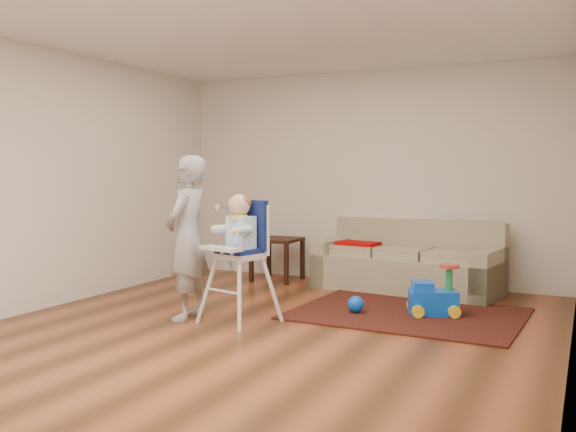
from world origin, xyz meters
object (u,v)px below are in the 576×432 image
at_px(ride_on_toy, 433,289).
at_px(sofa, 406,256).
at_px(adult, 187,238).
at_px(toy_ball, 356,304).
at_px(side_table, 277,259).
at_px(high_chair, 240,260).

bearing_deg(ride_on_toy, sofa, 93.30).
relative_size(ride_on_toy, adult, 0.32).
relative_size(ride_on_toy, toy_ball, 3.02).
height_order(sofa, toy_ball, sofa).
height_order(side_table, adult, adult).
relative_size(sofa, adult, 1.43).
relative_size(side_table, toy_ball, 3.35).
relative_size(sofa, toy_ball, 13.57).
bearing_deg(side_table, adult, -85.67).
bearing_deg(toy_ball, adult, -147.98).
bearing_deg(high_chair, adult, -153.73).
bearing_deg(adult, toy_ball, 115.12).
xyz_separation_m(ride_on_toy, high_chair, (-1.60, -1.03, 0.32)).
relative_size(sofa, ride_on_toy, 4.50).
bearing_deg(ride_on_toy, toy_ball, 175.99).
relative_size(toy_ball, adult, 0.11).
bearing_deg(sofa, ride_on_toy, -55.52).
relative_size(toy_ball, high_chair, 0.14).
bearing_deg(toy_ball, ride_on_toy, 19.24).
height_order(side_table, toy_ball, side_table).
distance_m(sofa, high_chair, 2.43).
bearing_deg(adult, sofa, 139.31).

